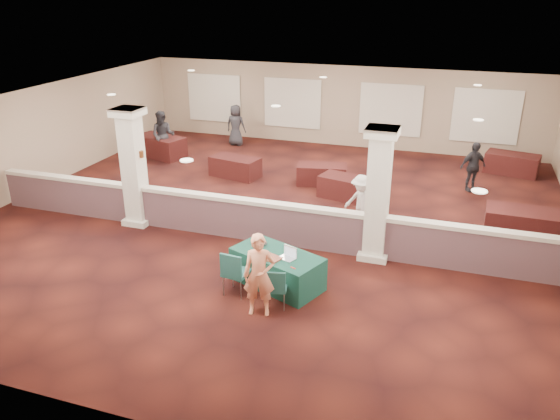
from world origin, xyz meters
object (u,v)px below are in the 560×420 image
(conf_chair_side, at_px, (234,270))
(woman, at_px, (259,275))
(conf_chair_main, at_px, (276,285))
(attendee_a, at_px, (163,136))
(near_table, at_px, (277,269))
(attendee_d, at_px, (236,125))
(far_table_back_left, at_px, (160,147))
(far_table_back_center, at_px, (322,174))
(attendee_b, at_px, (361,203))
(far_table_front_right, at_px, (525,225))
(attendee_c, at_px, (473,167))
(far_table_back_right, at_px, (512,164))
(far_table_front_center, at_px, (347,188))
(far_table_front_left, at_px, (235,167))

(conf_chair_side, height_order, woman, woman)
(conf_chair_main, distance_m, attendee_a, 11.10)
(near_table, relative_size, attendee_d, 1.19)
(far_table_back_left, relative_size, far_table_back_center, 1.20)
(attendee_b, xyz_separation_m, attendee_d, (-6.37, 6.67, 0.06))
(conf_chair_side, bearing_deg, attendee_d, 118.20)
(far_table_front_right, relative_size, far_table_back_center, 1.22)
(attendee_c, bearing_deg, conf_chair_side, -157.44)
(conf_chair_side, relative_size, far_table_back_left, 0.53)
(woman, relative_size, far_table_back_right, 1.00)
(far_table_back_left, distance_m, attendee_b, 9.51)
(conf_chair_main, xyz_separation_m, far_table_front_center, (0.08, 6.54, -0.18))
(far_table_front_left, xyz_separation_m, attendee_c, (7.67, 1.09, 0.46))
(far_table_front_left, relative_size, far_table_back_center, 1.04)
(far_table_back_left, height_order, far_table_back_center, far_table_back_left)
(far_table_back_center, bearing_deg, far_table_front_right, -22.44)
(attendee_c, bearing_deg, far_table_front_center, 170.02)
(far_table_back_right, distance_m, attendee_a, 12.53)
(attendee_d, bearing_deg, far_table_back_left, 49.46)
(woman, bearing_deg, far_table_front_right, 31.10)
(far_table_back_center, xyz_separation_m, attendee_b, (1.87, -3.20, 0.44))
(woman, distance_m, far_table_front_right, 7.54)
(far_table_back_center, distance_m, attendee_b, 3.73)
(attendee_d, bearing_deg, conf_chair_main, 117.21)
(conf_chair_side, relative_size, far_table_front_center, 0.61)
(conf_chair_side, bearing_deg, far_table_back_left, 133.80)
(attendee_d, bearing_deg, far_table_front_right, 151.30)
(far_table_front_center, height_order, far_table_back_left, far_table_back_left)
(conf_chair_main, xyz_separation_m, far_table_front_right, (5.02, 5.10, -0.12))
(far_table_front_center, bearing_deg, attendee_a, 166.02)
(far_table_front_left, relative_size, far_table_front_center, 1.00)
(conf_chair_main, height_order, far_table_back_right, conf_chair_main)
(conf_chair_main, distance_m, woman, 0.50)
(attendee_b, distance_m, attendee_c, 4.96)
(far_table_back_center, bearing_deg, near_table, -83.98)
(attendee_a, xyz_separation_m, attendee_d, (1.80, 2.67, -0.09))
(conf_chair_main, height_order, attendee_a, attendee_a)
(far_table_back_left, xyz_separation_m, far_table_back_center, (6.63, -1.06, -0.06))
(far_table_front_center, height_order, far_table_front_right, far_table_front_right)
(conf_chair_side, distance_m, attendee_b, 4.59)
(conf_chair_main, xyz_separation_m, attendee_d, (-5.48, 11.05, 0.31))
(attendee_b, bearing_deg, far_table_front_right, 36.64)
(far_table_front_left, distance_m, far_table_back_right, 9.60)
(far_table_front_center, bearing_deg, near_table, -93.58)
(far_table_back_center, xyz_separation_m, attendee_a, (-6.30, 0.80, 0.59))
(near_table, height_order, far_table_back_right, near_table)
(far_table_front_right, xyz_separation_m, attendee_d, (-10.50, 5.95, 0.43))
(far_table_front_left, distance_m, far_table_front_right, 9.28)
(far_table_back_right, bearing_deg, far_table_front_left, -159.65)
(far_table_front_center, distance_m, far_table_front_right, 5.15)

